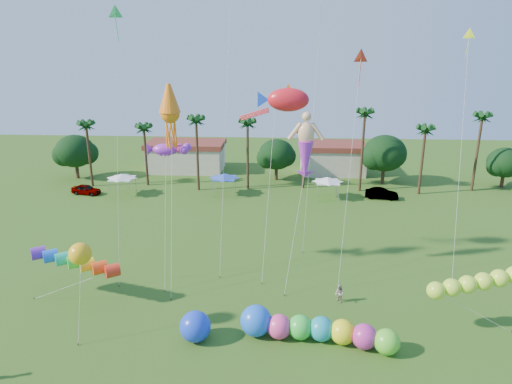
# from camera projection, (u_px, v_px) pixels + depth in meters

# --- Properties ---
(ground) EXTENTS (160.00, 160.00, 0.00)m
(ground) POSITION_uv_depth(u_px,v_px,m) (246.00, 382.00, 27.75)
(ground) COLOR #285116
(ground) RESTS_ON ground
(tree_line) EXTENTS (69.46, 8.91, 11.00)m
(tree_line) POSITION_uv_depth(u_px,v_px,m) (294.00, 154.00, 68.14)
(tree_line) COLOR #3A2819
(tree_line) RESTS_ON ground
(buildings_row) EXTENTS (35.00, 7.00, 4.00)m
(buildings_row) POSITION_uv_depth(u_px,v_px,m) (252.00, 159.00, 74.93)
(buildings_row) COLOR beige
(buildings_row) RESTS_ON ground
(tent_row) EXTENTS (31.00, 4.00, 0.60)m
(tent_row) POSITION_uv_depth(u_px,v_px,m) (224.00, 177.00, 61.86)
(tent_row) COLOR white
(tent_row) RESTS_ON ground
(car_a) EXTENTS (4.29, 2.38, 1.38)m
(car_a) POSITION_uv_depth(u_px,v_px,m) (86.00, 189.00, 63.32)
(car_a) COLOR #4C4C54
(car_a) RESTS_ON ground
(car_b) EXTENTS (4.55, 2.23, 1.43)m
(car_b) POSITION_uv_depth(u_px,v_px,m) (382.00, 194.00, 61.43)
(car_b) COLOR #4C4C54
(car_b) RESTS_ON ground
(spectator_b) EXTENTS (0.88, 0.95, 1.56)m
(spectator_b) POSITION_uv_depth(u_px,v_px,m) (339.00, 294.00, 36.23)
(spectator_b) COLOR #A49789
(spectator_b) RESTS_ON ground
(caterpillar_inflatable) EXTENTS (10.92, 3.70, 2.23)m
(caterpillar_inflatable) POSITION_uv_depth(u_px,v_px,m) (312.00, 329.00, 31.40)
(caterpillar_inflatable) COLOR #F74193
(caterpillar_inflatable) RESTS_ON ground
(blue_ball) EXTENTS (2.16, 2.16, 2.16)m
(blue_ball) POSITION_uv_depth(u_px,v_px,m) (195.00, 327.00, 31.43)
(blue_ball) COLOR blue
(blue_ball) RESTS_ON ground
(rainbow_tube) EXTENTS (8.68, 4.03, 3.44)m
(rainbow_tube) POSITION_uv_depth(u_px,v_px,m) (88.00, 270.00, 35.51)
(rainbow_tube) COLOR red
(rainbow_tube) RESTS_ON ground
(green_worm) EXTENTS (9.13, 3.91, 4.01)m
(green_worm) POSITION_uv_depth(u_px,v_px,m) (436.00, 291.00, 31.81)
(green_worm) COLOR #C2FB37
(green_worm) RESTS_ON ground
(orange_ball_kite) EXTENTS (1.96, 2.36, 7.00)m
(orange_ball_kite) POSITION_uv_depth(u_px,v_px,m) (80.00, 254.00, 30.58)
(orange_ball_kite) COLOR yellow
(orange_ball_kite) RESTS_ON ground
(merman_kite) EXTENTS (2.85, 5.75, 13.92)m
(merman_kite) POSITION_uv_depth(u_px,v_px,m) (305.00, 150.00, 38.56)
(merman_kite) COLOR #F7B98C
(merman_kite) RESTS_ON ground
(fish_kite) EXTENTS (5.64, 6.17, 16.32)m
(fish_kite) POSITION_uv_depth(u_px,v_px,m) (288.00, 100.00, 39.07)
(fish_kite) COLOR red
(fish_kite) RESTS_ON ground
(squid_kite) EXTENTS (1.87, 5.80, 16.83)m
(squid_kite) POSITION_uv_depth(u_px,v_px,m) (170.00, 114.00, 37.12)
(squid_kite) COLOR orange
(squid_kite) RESTS_ON ground
(lobster_kite) EXTENTS (4.24, 5.91, 11.90)m
(lobster_kite) POSITION_uv_depth(u_px,v_px,m) (165.00, 150.00, 38.82)
(lobster_kite) COLOR purple
(lobster_kite) RESTS_ON ground
(delta_kite_red) EXTENTS (1.87, 3.40, 19.42)m
(delta_kite_red) POSITION_uv_depth(u_px,v_px,m) (361.00, 60.00, 35.81)
(delta_kite_red) COLOR red
(delta_kite_red) RESTS_ON ground
(delta_kite_yellow) EXTENTS (1.07, 4.78, 21.00)m
(delta_kite_yellow) POSITION_uv_depth(u_px,v_px,m) (469.00, 42.00, 37.00)
(delta_kite_yellow) COLOR #EBFF1A
(delta_kite_yellow) RESTS_ON ground
(delta_kite_green) EXTENTS (1.32, 3.90, 22.68)m
(delta_kite_green) POSITION_uv_depth(u_px,v_px,m) (115.00, 18.00, 35.66)
(delta_kite_green) COLOR green
(delta_kite_green) RESTS_ON ground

